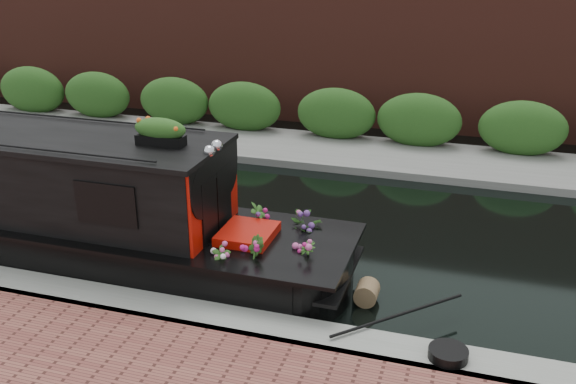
% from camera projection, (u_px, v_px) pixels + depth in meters
% --- Properties ---
extents(ground, '(80.00, 80.00, 0.00)m').
position_uv_depth(ground, '(261.00, 225.00, 11.41)').
color(ground, black).
rests_on(ground, ground).
extents(near_bank_coping, '(40.00, 0.60, 0.50)m').
position_uv_depth(near_bank_coping, '(178.00, 325.00, 8.48)').
color(near_bank_coping, gray).
rests_on(near_bank_coping, ground).
extents(far_bank_path, '(40.00, 2.40, 0.34)m').
position_uv_depth(far_bank_path, '(320.00, 154.00, 15.13)').
color(far_bank_path, slate).
rests_on(far_bank_path, ground).
extents(far_hedge, '(40.00, 1.10, 2.80)m').
position_uv_depth(far_hedge, '(329.00, 143.00, 15.93)').
color(far_hedge, '#25501A').
rests_on(far_hedge, ground).
extents(far_brick_wall, '(40.00, 1.00, 8.00)m').
position_uv_depth(far_brick_wall, '(347.00, 121.00, 17.79)').
color(far_brick_wall, '#53241C').
rests_on(far_brick_wall, ground).
extents(rope_fender, '(0.32, 0.35, 0.32)m').
position_uv_depth(rope_fender, '(367.00, 292.00, 8.95)').
color(rope_fender, brown).
rests_on(rope_fender, ground).
extents(coiled_mooring_rope, '(0.46, 0.46, 0.12)m').
position_uv_depth(coiled_mooring_rope, '(448.00, 354.00, 7.40)').
color(coiled_mooring_rope, black).
rests_on(coiled_mooring_rope, near_bank_coping).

